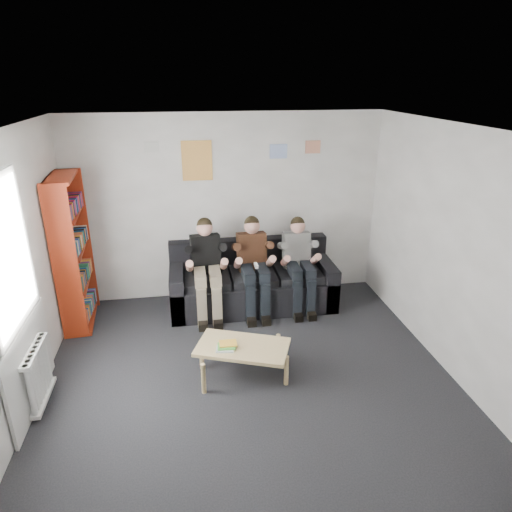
{
  "coord_description": "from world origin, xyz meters",
  "views": [
    {
      "loc": [
        -0.6,
        -3.91,
        3.15
      ],
      "look_at": [
        0.24,
        1.3,
        1.05
      ],
      "focal_mm": 32.0,
      "sensor_mm": 36.0,
      "label": 1
    }
  ],
  "objects_px": {
    "bookshelf": "(73,252)",
    "person_middle": "(254,266)",
    "person_left": "(207,269)",
    "coffee_table": "(243,349)",
    "sofa": "(252,283)",
    "person_right": "(299,264)"
  },
  "relations": [
    {
      "from": "bookshelf",
      "to": "person_middle",
      "type": "xyz_separation_m",
      "value": [
        2.37,
        -0.07,
        -0.33
      ]
    },
    {
      "from": "person_left",
      "to": "coffee_table",
      "type": "bearing_deg",
      "value": -84.64
    },
    {
      "from": "person_left",
      "to": "person_middle",
      "type": "relative_size",
      "value": 1.01
    },
    {
      "from": "sofa",
      "to": "person_middle",
      "type": "bearing_deg",
      "value": -90.0
    },
    {
      "from": "coffee_table",
      "to": "person_right",
      "type": "relative_size",
      "value": 0.76
    },
    {
      "from": "sofa",
      "to": "bookshelf",
      "type": "distance_m",
      "value": 2.47
    },
    {
      "from": "sofa",
      "to": "coffee_table",
      "type": "bearing_deg",
      "value": -101.86
    },
    {
      "from": "sofa",
      "to": "person_left",
      "type": "bearing_deg",
      "value": -162.37
    },
    {
      "from": "bookshelf",
      "to": "person_right",
      "type": "distance_m",
      "value": 3.04
    },
    {
      "from": "sofa",
      "to": "person_right",
      "type": "xyz_separation_m",
      "value": [
        0.65,
        -0.2,
        0.34
      ]
    },
    {
      "from": "bookshelf",
      "to": "coffee_table",
      "type": "distance_m",
      "value": 2.64
    },
    {
      "from": "sofa",
      "to": "person_left",
      "type": "xyz_separation_m",
      "value": [
        -0.65,
        -0.21,
        0.36
      ]
    },
    {
      "from": "bookshelf",
      "to": "person_middle",
      "type": "height_order",
      "value": "bookshelf"
    },
    {
      "from": "coffee_table",
      "to": "person_middle",
      "type": "bearing_deg",
      "value": 76.57
    },
    {
      "from": "sofa",
      "to": "person_right",
      "type": "bearing_deg",
      "value": -17.42
    },
    {
      "from": "coffee_table",
      "to": "person_left",
      "type": "bearing_deg",
      "value": 100.76
    },
    {
      "from": "person_right",
      "to": "person_middle",
      "type": "bearing_deg",
      "value": -179.5
    },
    {
      "from": "sofa",
      "to": "person_middle",
      "type": "relative_size",
      "value": 1.73
    },
    {
      "from": "person_middle",
      "to": "person_right",
      "type": "height_order",
      "value": "person_middle"
    },
    {
      "from": "person_middle",
      "to": "person_right",
      "type": "bearing_deg",
      "value": -2.87
    },
    {
      "from": "coffee_table",
      "to": "person_middle",
      "type": "relative_size",
      "value": 0.73
    },
    {
      "from": "bookshelf",
      "to": "coffee_table",
      "type": "height_order",
      "value": "bookshelf"
    }
  ]
}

